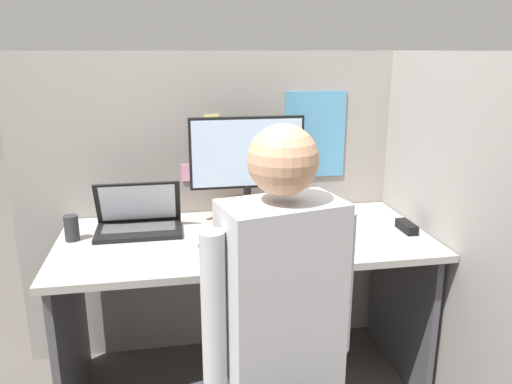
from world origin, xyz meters
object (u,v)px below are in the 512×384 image
paper_box (247,212)px  monitor (247,158)px  carrot_toy (310,243)px  office_chair (279,379)px  pen_cup (72,228)px  laptop (139,222)px  person (281,327)px  stapler (407,227)px  coffee_mug (316,210)px

paper_box → monitor: 0.26m
carrot_toy → office_chair: (-0.23, -0.46, -0.28)m
monitor → pen_cup: bearing=-171.1°
laptop → person: person is taller
office_chair → laptop: bearing=120.8°
laptop → stapler: size_ratio=2.76×
office_chair → pen_cup: bearing=135.7°
carrot_toy → office_chair: bearing=-116.5°
person → office_chair: bearing=77.3°
monitor → office_chair: 1.02m
pen_cup → carrot_toy: bearing=-15.0°
paper_box → carrot_toy: size_ratio=2.33×
stapler → pen_cup: (-1.46, 0.15, 0.04)m
monitor → pen_cup: 0.82m
pen_cup → person: bearing=-50.9°
carrot_toy → person: person is taller
paper_box → coffee_mug: coffee_mug is taller
office_chair → pen_cup: 1.09m
stapler → office_chair: 0.96m
person → pen_cup: person is taller
person → laptop: bearing=115.0°
paper_box → monitor: (0.00, 0.00, 0.26)m
monitor → coffee_mug: size_ratio=5.64×
person → coffee_mug: person is taller
laptop → pen_cup: size_ratio=3.38×
monitor → office_chair: bearing=-92.2°
laptop → stapler: bearing=-9.9°
paper_box → stapler: size_ratio=2.16×
monitor → stapler: (0.68, -0.27, -0.28)m
stapler → pen_cup: size_ratio=1.23×
office_chair → person: 0.32m
monitor → coffee_mug: monitor is taller
carrot_toy → coffee_mug: bearing=69.7°
laptop → office_chair: bearing=-59.2°
carrot_toy → coffee_mug: coffee_mug is taller
stapler → carrot_toy: bearing=-166.6°
laptop → coffee_mug: bearing=1.4°
carrot_toy → person: bearing=-113.4°
monitor → laptop: (-0.50, -0.06, -0.26)m
stapler → office_chair: office_chair is taller
stapler → carrot_toy: carrot_toy is taller
paper_box → pen_cup: 0.79m
paper_box → pen_cup: (-0.78, -0.12, 0.01)m
paper_box → carrot_toy: paper_box is taller
carrot_toy → person: (-0.26, -0.61, -0.00)m
paper_box → laptop: 0.50m
monitor → carrot_toy: size_ratio=4.22×
stapler → coffee_mug: coffee_mug is taller
monitor → paper_box: bearing=-90.0°
person → pen_cup: size_ratio=12.18×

